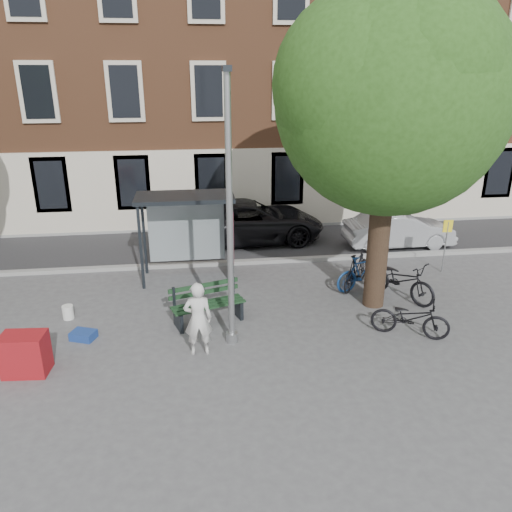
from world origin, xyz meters
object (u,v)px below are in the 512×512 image
object	(u,v)px
red_stand	(25,354)
painter	(198,319)
bike_a	(410,318)
bike_c	(400,280)
bus_shelter	(199,217)
car_dark	(249,221)
bench	(208,306)
lamppost	(230,229)
notice_sign	(447,236)
bike_d	(356,270)
bike_b	(362,273)
car_silver	(399,230)

from	to	relation	value
red_stand	painter	bearing A→B (deg)	4.97
bike_a	bike_c	world-z (taller)	bike_c
bus_shelter	car_dark	bearing A→B (deg)	59.96
bench	lamppost	bearing A→B (deg)	-82.83
car_dark	notice_sign	xyz separation A→B (m)	(5.73, -3.86, 0.43)
painter	notice_sign	xyz separation A→B (m)	(7.77, 3.90, 0.34)
car_dark	bike_d	bearing A→B (deg)	-154.37
bike_b	bike_c	world-z (taller)	bike_c
notice_sign	lamppost	bearing A→B (deg)	-150.56
bench	car_dark	world-z (taller)	car_dark
lamppost	notice_sign	xyz separation A→B (m)	(7.00, 3.49, -1.58)
bus_shelter	bike_d	size ratio (longest dim) A/B	1.57
bike_b	car_silver	world-z (taller)	car_silver
bike_c	bike_d	bearing A→B (deg)	102.53
bus_shelter	notice_sign	world-z (taller)	bus_shelter
bike_c	car_silver	bearing A→B (deg)	34.02
bus_shelter	bike_a	bearing A→B (deg)	-42.01
bike_b	notice_sign	bearing A→B (deg)	-90.90
car_silver	bike_d	bearing A→B (deg)	140.41
bike_d	notice_sign	size ratio (longest dim) A/B	1.06
lamppost	bike_a	bearing A→B (deg)	-3.65
painter	bench	size ratio (longest dim) A/B	0.89
lamppost	bike_b	world-z (taller)	lamppost
bike_b	lamppost	bearing A→B (deg)	102.95
lamppost	bike_a	world-z (taller)	lamppost
bench	notice_sign	distance (m)	7.93
bike_a	lamppost	bearing A→B (deg)	111.82
bike_c	car_dark	distance (m)	6.62
painter	notice_sign	size ratio (longest dim) A/B	1.01
car_dark	bus_shelter	bearing A→B (deg)	146.19
painter	bike_b	size ratio (longest dim) A/B	0.99
bike_a	bike_d	distance (m)	2.99
car_silver	notice_sign	bearing A→B (deg)	-170.57
red_stand	bike_b	bearing A→B (deg)	21.06
lamppost	car_silver	distance (m)	9.14
bike_d	notice_sign	xyz separation A→B (m)	(3.11, 0.79, 0.66)
bike_d	car_silver	world-z (taller)	car_silver
bike_a	bike_c	size ratio (longest dim) A/B	0.85
bench	bike_b	size ratio (longest dim) A/B	1.11
bench	bike_d	bearing A→B (deg)	1.84
notice_sign	bike_c	bearing A→B (deg)	-138.60
car_silver	red_stand	size ratio (longest dim) A/B	4.32
lamppost	car_dark	xyz separation A→B (m)	(1.27, 7.35, -2.01)
notice_sign	car_silver	bearing A→B (deg)	103.06
bus_shelter	bike_c	world-z (taller)	bus_shelter
bike_b	bike_c	bearing A→B (deg)	-149.21
bus_shelter	car_silver	xyz separation A→B (m)	(7.16, 1.89, -1.28)
bike_d	notice_sign	distance (m)	3.28
red_stand	bus_shelter	bearing A→B (deg)	51.94
bike_a	car_dark	size ratio (longest dim) A/B	0.33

